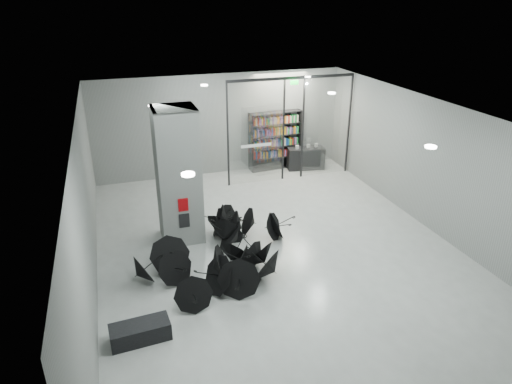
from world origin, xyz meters
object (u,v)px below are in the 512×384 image
object	(u,v)px
column	(178,176)
shop_counter	(306,158)
bench	(140,332)
bookshelf	(275,140)
umbrella_cluster	(228,252)

from	to	relation	value
column	shop_counter	world-z (taller)	column
column	shop_counter	bearing A→B (deg)	35.85
bench	bookshelf	distance (m)	11.06
column	shop_counter	xyz separation A→B (m)	(5.93, 4.29, -1.55)
shop_counter	umbrella_cluster	bearing A→B (deg)	-119.89
column	shop_counter	distance (m)	7.48
column	shop_counter	size ratio (longest dim) A/B	2.64
bookshelf	umbrella_cluster	size ratio (longest dim) A/B	0.47
umbrella_cluster	bench	bearing A→B (deg)	-136.40
bench	bookshelf	world-z (taller)	bookshelf
umbrella_cluster	column	bearing A→B (deg)	118.16
bookshelf	umbrella_cluster	xyz separation A→B (m)	(-3.78, -6.54, -0.90)
bench	shop_counter	world-z (taller)	shop_counter
bookshelf	umbrella_cluster	distance (m)	7.61
column	bench	distance (m)	4.89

